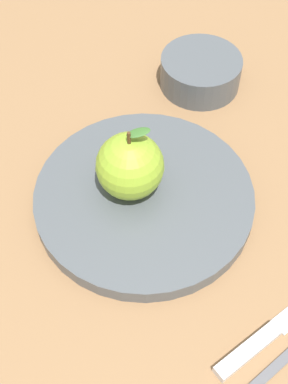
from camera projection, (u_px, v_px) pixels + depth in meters
The scene contains 5 objects.
ground_plane at pixel (172, 217), 0.56m from camera, with size 2.40×2.40×0.00m, color olive.
dinner_plate at pixel (144, 197), 0.56m from camera, with size 0.24×0.24×0.02m.
apple at pixel (130, 166), 0.53m from camera, with size 0.07×0.07×0.09m.
side_bowl at pixel (201, 69), 0.66m from camera, with size 0.10×0.10×0.04m.
knife at pixel (280, 325), 0.48m from camera, with size 0.19×0.06×0.01m.
Camera 1 is at (-0.15, -0.27, 0.47)m, focal length 47.87 mm.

